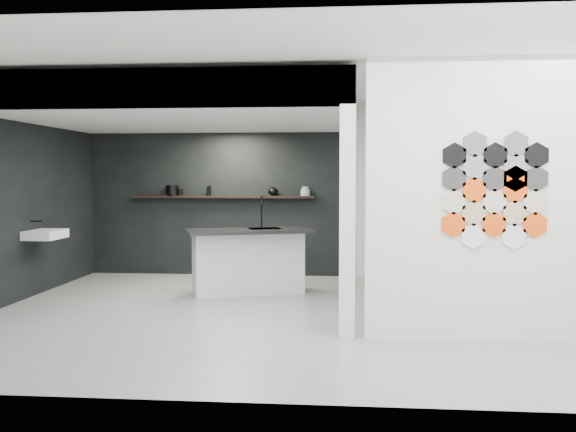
{
  "coord_description": "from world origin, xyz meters",
  "views": [
    {
      "loc": [
        0.8,
        -7.49,
        1.64
      ],
      "look_at": [
        0.1,
        0.3,
        1.15
      ],
      "focal_mm": 40.0,
      "sensor_mm": 36.0,
      "label": 1
    }
  ],
  "objects_px": {
    "kitchen_island": "(248,260)",
    "stockpot": "(172,190)",
    "glass_vase": "(305,191)",
    "bottle_dark": "(209,191)",
    "wall_basin": "(45,234)",
    "glass_bowl": "(305,192)",
    "partition_panel": "(490,200)",
    "utensil_cup": "(180,192)",
    "kettle": "(273,192)"
  },
  "relations": [
    {
      "from": "kettle",
      "to": "glass_bowl",
      "type": "height_order",
      "value": "kettle"
    },
    {
      "from": "glass_bowl",
      "to": "partition_panel",
      "type": "bearing_deg",
      "value": -61.77
    },
    {
      "from": "glass_bowl",
      "to": "utensil_cup",
      "type": "height_order",
      "value": "same"
    },
    {
      "from": "kitchen_island",
      "to": "glass_vase",
      "type": "bearing_deg",
      "value": 46.04
    },
    {
      "from": "kitchen_island",
      "to": "glass_vase",
      "type": "height_order",
      "value": "glass_vase"
    },
    {
      "from": "stockpot",
      "to": "glass_vase",
      "type": "xyz_separation_m",
      "value": [
        2.2,
        0.0,
        -0.01
      ]
    },
    {
      "from": "wall_basin",
      "to": "bottle_dark",
      "type": "height_order",
      "value": "bottle_dark"
    },
    {
      "from": "wall_basin",
      "to": "kitchen_island",
      "type": "height_order",
      "value": "kitchen_island"
    },
    {
      "from": "bottle_dark",
      "to": "wall_basin",
      "type": "bearing_deg",
      "value": -131.18
    },
    {
      "from": "partition_panel",
      "to": "wall_basin",
      "type": "height_order",
      "value": "partition_panel"
    },
    {
      "from": "glass_vase",
      "to": "partition_panel",
      "type": "bearing_deg",
      "value": -61.77
    },
    {
      "from": "wall_basin",
      "to": "stockpot",
      "type": "height_order",
      "value": "stockpot"
    },
    {
      "from": "wall_basin",
      "to": "glass_bowl",
      "type": "bearing_deg",
      "value": 31.35
    },
    {
      "from": "glass_bowl",
      "to": "bottle_dark",
      "type": "relative_size",
      "value": 0.96
    },
    {
      "from": "partition_panel",
      "to": "glass_vase",
      "type": "relative_size",
      "value": 18.89
    },
    {
      "from": "stockpot",
      "to": "kitchen_island",
      "type": "bearing_deg",
      "value": -45.98
    },
    {
      "from": "wall_basin",
      "to": "kettle",
      "type": "distance_m",
      "value": 3.57
    },
    {
      "from": "partition_panel",
      "to": "glass_vase",
      "type": "distance_m",
      "value": 4.39
    },
    {
      "from": "wall_basin",
      "to": "kettle",
      "type": "bearing_deg",
      "value": 35.79
    },
    {
      "from": "partition_panel",
      "to": "utensil_cup",
      "type": "xyz_separation_m",
      "value": [
        -4.15,
        3.87,
        -0.03
      ]
    },
    {
      "from": "bottle_dark",
      "to": "kettle",
      "type": "bearing_deg",
      "value": 0.0
    },
    {
      "from": "glass_vase",
      "to": "bottle_dark",
      "type": "xyz_separation_m",
      "value": [
        -1.58,
        0.0,
        0.0
      ]
    },
    {
      "from": "stockpot",
      "to": "partition_panel",
      "type": "bearing_deg",
      "value": -42.12
    },
    {
      "from": "kettle",
      "to": "glass_vase",
      "type": "xyz_separation_m",
      "value": [
        0.53,
        0.0,
        0.01
      ]
    },
    {
      "from": "kitchen_island",
      "to": "bottle_dark",
      "type": "bearing_deg",
      "value": 100.05
    },
    {
      "from": "kitchen_island",
      "to": "bottle_dark",
      "type": "height_order",
      "value": "bottle_dark"
    },
    {
      "from": "partition_panel",
      "to": "stockpot",
      "type": "bearing_deg",
      "value": 137.88
    },
    {
      "from": "kettle",
      "to": "utensil_cup",
      "type": "relative_size",
      "value": 1.48
    },
    {
      "from": "kettle",
      "to": "glass_bowl",
      "type": "distance_m",
      "value": 0.53
    },
    {
      "from": "kitchen_island",
      "to": "stockpot",
      "type": "relative_size",
      "value": 9.13
    },
    {
      "from": "kitchen_island",
      "to": "bottle_dark",
      "type": "xyz_separation_m",
      "value": [
        -0.88,
        1.55,
        0.94
      ]
    },
    {
      "from": "kitchen_island",
      "to": "utensil_cup",
      "type": "distance_m",
      "value": 2.26
    },
    {
      "from": "kettle",
      "to": "bottle_dark",
      "type": "xyz_separation_m",
      "value": [
        -1.06,
        0.0,
        0.01
      ]
    },
    {
      "from": "kitchen_island",
      "to": "utensil_cup",
      "type": "xyz_separation_m",
      "value": [
        -1.37,
        1.55,
        0.91
      ]
    },
    {
      "from": "glass_bowl",
      "to": "bottle_dark",
      "type": "xyz_separation_m",
      "value": [
        -1.58,
        0.0,
        0.02
      ]
    },
    {
      "from": "kitchen_island",
      "to": "glass_bowl",
      "type": "distance_m",
      "value": 1.93
    },
    {
      "from": "wall_basin",
      "to": "glass_vase",
      "type": "xyz_separation_m",
      "value": [
        3.39,
        2.07,
        0.54
      ]
    },
    {
      "from": "kitchen_island",
      "to": "stockpot",
      "type": "bearing_deg",
      "value": 114.45
    },
    {
      "from": "kettle",
      "to": "bottle_dark",
      "type": "bearing_deg",
      "value": 168.93
    },
    {
      "from": "utensil_cup",
      "to": "partition_panel",
      "type": "bearing_deg",
      "value": -42.99
    },
    {
      "from": "kettle",
      "to": "utensil_cup",
      "type": "height_order",
      "value": "kettle"
    },
    {
      "from": "stockpot",
      "to": "glass_bowl",
      "type": "distance_m",
      "value": 2.2
    },
    {
      "from": "stockpot",
      "to": "bottle_dark",
      "type": "height_order",
      "value": "stockpot"
    },
    {
      "from": "wall_basin",
      "to": "utensil_cup",
      "type": "distance_m",
      "value": 2.51
    },
    {
      "from": "kettle",
      "to": "glass_vase",
      "type": "bearing_deg",
      "value": -11.07
    },
    {
      "from": "glass_vase",
      "to": "glass_bowl",
      "type": "bearing_deg",
      "value": 0.0
    },
    {
      "from": "kitchen_island",
      "to": "stockpot",
      "type": "xyz_separation_m",
      "value": [
        -1.5,
        1.55,
        0.94
      ]
    },
    {
      "from": "kettle",
      "to": "partition_panel",
      "type": "bearing_deg",
      "value": -67.13
    },
    {
      "from": "glass_vase",
      "to": "bottle_dark",
      "type": "relative_size",
      "value": 0.94
    },
    {
      "from": "glass_bowl",
      "to": "utensil_cup",
      "type": "relative_size",
      "value": 1.4
    }
  ]
}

